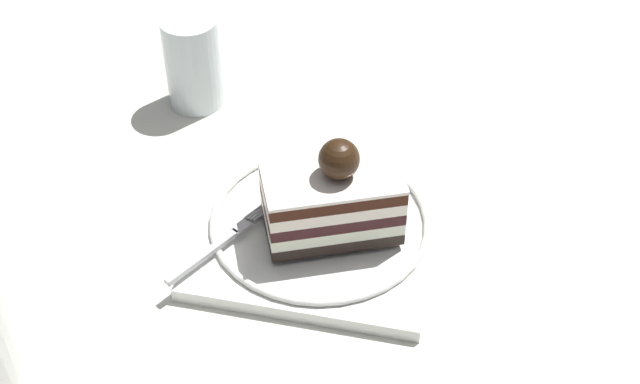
# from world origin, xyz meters

# --- Properties ---
(ground_plane) EXTENTS (2.40, 2.40, 0.00)m
(ground_plane) POSITION_xyz_m (0.00, 0.00, 0.00)
(ground_plane) COLOR silver
(dessert_plate) EXTENTS (0.20, 0.20, 0.02)m
(dessert_plate) POSITION_xyz_m (0.01, 0.02, 0.01)
(dessert_plate) COLOR white
(dessert_plate) RESTS_ON ground_plane
(cake_slice) EXTENTS (0.11, 0.13, 0.09)m
(cake_slice) POSITION_xyz_m (-0.00, 0.01, 0.05)
(cake_slice) COLOR black
(cake_slice) RESTS_ON dessert_plate
(fork) EXTENTS (0.11, 0.07, 0.00)m
(fork) POSITION_xyz_m (-0.04, 0.09, 0.02)
(fork) COLOR silver
(fork) RESTS_ON dessert_plate
(drink_glass_near) EXTENTS (0.06, 0.06, 0.10)m
(drink_glass_near) POSITION_xyz_m (0.16, 0.18, 0.04)
(drink_glass_near) COLOR silver
(drink_glass_near) RESTS_ON ground_plane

